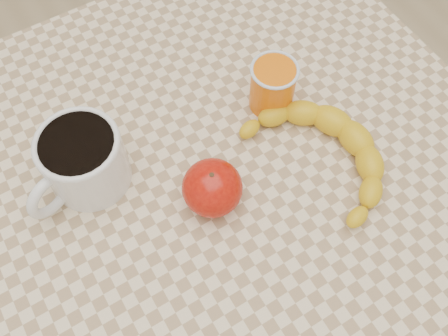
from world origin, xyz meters
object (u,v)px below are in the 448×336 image
apple (212,188)px  banana (323,155)px  orange_juice_glass (273,86)px  coffee_mug (82,160)px  table (224,201)px

apple → banana: size_ratio=0.37×
orange_juice_glass → apple: size_ratio=0.80×
coffee_mug → orange_juice_glass: size_ratio=2.04×
orange_juice_glass → banana: (0.00, -0.12, -0.02)m
table → banana: size_ratio=2.99×
table → coffee_mug: 0.23m
banana → coffee_mug: bearing=149.2°
table → coffee_mug: coffee_mug is taller
coffee_mug → apple: coffee_mug is taller
table → coffee_mug: (-0.16, 0.09, 0.14)m
table → apple: size_ratio=8.04×
table → banana: banana is taller
table → apple: 0.13m
orange_juice_glass → table: bearing=-150.9°
coffee_mug → banana: coffee_mug is taller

